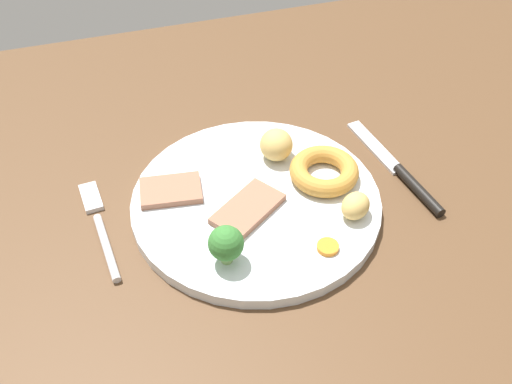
{
  "coord_description": "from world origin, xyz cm",
  "views": [
    {
      "loc": [
        -12.78,
        -47.87,
        53.82
      ],
      "look_at": [
        1.45,
        -0.99,
        6.0
      ],
      "focal_mm": 43.4,
      "sensor_mm": 36.0,
      "label": 1
    }
  ],
  "objects_px": {
    "meat_slice_main": "(249,209)",
    "knife": "(402,173)",
    "yorkshire_pudding": "(323,170)",
    "fork": "(100,226)",
    "carrot_coin_front": "(328,247)",
    "roast_potato_left": "(356,206)",
    "dinner_plate": "(256,203)",
    "broccoli_floret": "(226,244)",
    "meat_slice_under": "(171,190)",
    "roast_potato_right": "(276,145)"
  },
  "relations": [
    {
      "from": "meat_slice_main",
      "to": "roast_potato_left",
      "type": "height_order",
      "value": "roast_potato_left"
    },
    {
      "from": "yorkshire_pudding",
      "to": "roast_potato_left",
      "type": "xyz_separation_m",
      "value": [
        0.01,
        -0.07,
        0.0
      ]
    },
    {
      "from": "meat_slice_under",
      "to": "broccoli_floret",
      "type": "xyz_separation_m",
      "value": [
        0.03,
        -0.11,
        0.02
      ]
    },
    {
      "from": "yorkshire_pudding",
      "to": "roast_potato_right",
      "type": "distance_m",
      "value": 0.06
    },
    {
      "from": "meat_slice_under",
      "to": "yorkshire_pudding",
      "type": "relative_size",
      "value": 0.85
    },
    {
      "from": "fork",
      "to": "knife",
      "type": "xyz_separation_m",
      "value": [
        0.35,
        -0.02,
        0.0
      ]
    },
    {
      "from": "dinner_plate",
      "to": "broccoli_floret",
      "type": "relative_size",
      "value": 6.25
    },
    {
      "from": "dinner_plate",
      "to": "carrot_coin_front",
      "type": "xyz_separation_m",
      "value": [
        0.05,
        -0.09,
        0.01
      ]
    },
    {
      "from": "dinner_plate",
      "to": "meat_slice_under",
      "type": "bearing_deg",
      "value": 157.86
    },
    {
      "from": "yorkshire_pudding",
      "to": "knife",
      "type": "distance_m",
      "value": 0.1
    },
    {
      "from": "roast_potato_left",
      "to": "yorkshire_pudding",
      "type": "bearing_deg",
      "value": 98.64
    },
    {
      "from": "meat_slice_main",
      "to": "broccoli_floret",
      "type": "distance_m",
      "value": 0.08
    },
    {
      "from": "fork",
      "to": "knife",
      "type": "relative_size",
      "value": 0.83
    },
    {
      "from": "broccoli_floret",
      "to": "yorkshire_pudding",
      "type": "bearing_deg",
      "value": 32.56
    },
    {
      "from": "meat_slice_main",
      "to": "knife",
      "type": "xyz_separation_m",
      "value": [
        0.19,
        0.02,
        -0.01
      ]
    },
    {
      "from": "meat_slice_main",
      "to": "broccoli_floret",
      "type": "xyz_separation_m",
      "value": [
        -0.04,
        -0.06,
        0.02
      ]
    },
    {
      "from": "carrot_coin_front",
      "to": "fork",
      "type": "relative_size",
      "value": 0.15
    },
    {
      "from": "meat_slice_main",
      "to": "yorkshire_pudding",
      "type": "relative_size",
      "value": 1.02
    },
    {
      "from": "yorkshire_pudding",
      "to": "fork",
      "type": "xyz_separation_m",
      "value": [
        -0.26,
        0.01,
        -0.02
      ]
    },
    {
      "from": "roast_potato_right",
      "to": "carrot_coin_front",
      "type": "bearing_deg",
      "value": -87.83
    },
    {
      "from": "broccoli_floret",
      "to": "fork",
      "type": "bearing_deg",
      "value": 141.06
    },
    {
      "from": "meat_slice_main",
      "to": "carrot_coin_front",
      "type": "height_order",
      "value": "meat_slice_main"
    },
    {
      "from": "roast_potato_left",
      "to": "roast_potato_right",
      "type": "relative_size",
      "value": 0.85
    },
    {
      "from": "roast_potato_left",
      "to": "carrot_coin_front",
      "type": "xyz_separation_m",
      "value": [
        -0.05,
        -0.04,
        -0.01
      ]
    },
    {
      "from": "roast_potato_right",
      "to": "knife",
      "type": "xyz_separation_m",
      "value": [
        0.14,
        -0.06,
        -0.03
      ]
    },
    {
      "from": "yorkshire_pudding",
      "to": "fork",
      "type": "bearing_deg",
      "value": 178.44
    },
    {
      "from": "roast_potato_left",
      "to": "knife",
      "type": "relative_size",
      "value": 0.19
    },
    {
      "from": "meat_slice_main",
      "to": "knife",
      "type": "bearing_deg",
      "value": 4.89
    },
    {
      "from": "meat_slice_main",
      "to": "carrot_coin_front",
      "type": "xyz_separation_m",
      "value": [
        0.06,
        -0.08,
        -0.0
      ]
    },
    {
      "from": "dinner_plate",
      "to": "fork",
      "type": "xyz_separation_m",
      "value": [
        -0.17,
        0.02,
        -0.0
      ]
    },
    {
      "from": "dinner_plate",
      "to": "knife",
      "type": "height_order",
      "value": "dinner_plate"
    },
    {
      "from": "meat_slice_main",
      "to": "meat_slice_under",
      "type": "relative_size",
      "value": 1.2
    },
    {
      "from": "roast_potato_left",
      "to": "roast_potato_right",
      "type": "bearing_deg",
      "value": 113.7
    },
    {
      "from": "broccoli_floret",
      "to": "dinner_plate",
      "type": "bearing_deg",
      "value": 54.77
    },
    {
      "from": "dinner_plate",
      "to": "fork",
      "type": "height_order",
      "value": "dinner_plate"
    },
    {
      "from": "yorkshire_pudding",
      "to": "carrot_coin_front",
      "type": "distance_m",
      "value": 0.11
    },
    {
      "from": "roast_potato_right",
      "to": "knife",
      "type": "bearing_deg",
      "value": -24.16
    },
    {
      "from": "fork",
      "to": "knife",
      "type": "distance_m",
      "value": 0.35
    },
    {
      "from": "meat_slice_main",
      "to": "meat_slice_under",
      "type": "bearing_deg",
      "value": 145.09
    },
    {
      "from": "meat_slice_main",
      "to": "broccoli_floret",
      "type": "bearing_deg",
      "value": -124.65
    },
    {
      "from": "dinner_plate",
      "to": "meat_slice_main",
      "type": "bearing_deg",
      "value": -127.23
    },
    {
      "from": "dinner_plate",
      "to": "knife",
      "type": "bearing_deg",
      "value": -0.11
    },
    {
      "from": "broccoli_floret",
      "to": "knife",
      "type": "bearing_deg",
      "value": 18.0
    },
    {
      "from": "roast_potato_right",
      "to": "yorkshire_pudding",
      "type": "bearing_deg",
      "value": -50.3
    },
    {
      "from": "roast_potato_right",
      "to": "carrot_coin_front",
      "type": "distance_m",
      "value": 0.15
    },
    {
      "from": "dinner_plate",
      "to": "knife",
      "type": "xyz_separation_m",
      "value": [
        0.18,
        -0.0,
        -0.0
      ]
    },
    {
      "from": "carrot_coin_front",
      "to": "knife",
      "type": "distance_m",
      "value": 0.16
    },
    {
      "from": "dinner_plate",
      "to": "meat_slice_main",
      "type": "xyz_separation_m",
      "value": [
        -0.01,
        -0.02,
        0.01
      ]
    },
    {
      "from": "fork",
      "to": "knife",
      "type": "bearing_deg",
      "value": -98.6
    },
    {
      "from": "yorkshire_pudding",
      "to": "roast_potato_left",
      "type": "relative_size",
      "value": 2.24
    }
  ]
}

